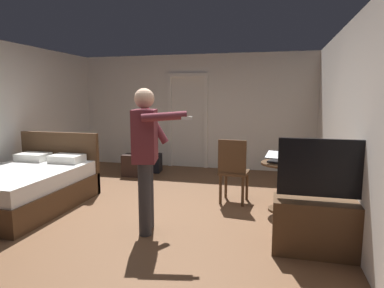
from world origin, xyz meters
TOP-DOWN VIEW (x-y plane):
  - ground_plane at (0.00, 0.00)m, footprint 7.36×7.36m
  - wall_back at (0.00, 3.41)m, footprint 5.53×0.12m
  - wall_right at (2.70, 0.00)m, footprint 0.12×6.93m
  - doorway_frame at (-0.14, 3.33)m, footprint 0.93×0.08m
  - bed at (-1.76, 0.04)m, footprint 1.45×1.94m
  - tv_flatscreen at (2.34, -0.48)m, footprint 1.08×0.40m
  - side_table at (1.91, 0.78)m, footprint 0.59×0.59m
  - laptop at (1.87, 0.74)m, footprint 0.39×0.40m
  - bottle_on_table at (2.05, 0.70)m, footprint 0.06×0.06m
  - wooden_chair at (1.20, 0.94)m, footprint 0.46×0.46m
  - person_blue_shirt at (0.33, -0.37)m, footprint 0.78×0.60m
  - suitcase_dark at (-0.89, 2.63)m, footprint 0.67×0.41m
  - suitcase_small at (-0.95, 2.20)m, footprint 0.50×0.33m

SIDE VIEW (x-z plane):
  - ground_plane at x=0.00m, z-range 0.00..0.00m
  - suitcase_dark at x=-0.89m, z-range 0.00..0.39m
  - suitcase_small at x=-0.95m, z-range 0.00..0.44m
  - bed at x=-1.76m, z-range -0.21..0.81m
  - tv_flatscreen at x=2.34m, z-range -0.24..0.97m
  - side_table at x=1.91m, z-range 0.12..0.82m
  - wooden_chair at x=1.20m, z-range 0.05..1.04m
  - laptop at x=1.87m, z-range 0.67..0.84m
  - bottle_on_table at x=2.05m, z-range 0.68..0.92m
  - person_blue_shirt at x=0.33m, z-range 0.14..1.86m
  - doorway_frame at x=-0.14m, z-range 0.16..2.29m
  - wall_back at x=0.00m, z-range 0.00..2.54m
  - wall_right at x=2.70m, z-range 0.00..2.54m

